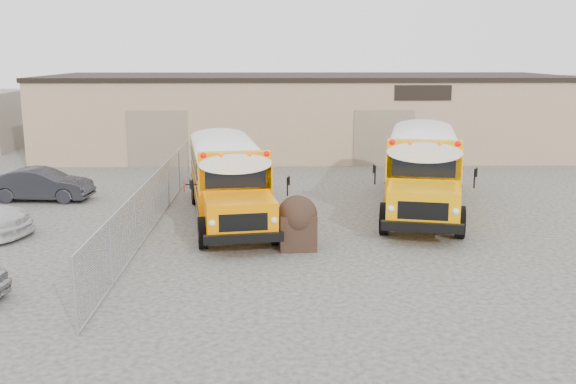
{
  "coord_description": "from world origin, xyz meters",
  "views": [
    {
      "loc": [
        -1.75,
        -18.83,
        5.93
      ],
      "look_at": [
        -1.36,
        1.14,
        1.6
      ],
      "focal_mm": 40.0,
      "sensor_mm": 36.0,
      "label": 1
    }
  ],
  "objects_px": {
    "tarp_bundle": "(297,222)",
    "car_dark": "(42,184)",
    "school_bus_left": "(216,149)",
    "school_bus_right": "(422,141)"
  },
  "relations": [
    {
      "from": "tarp_bundle",
      "to": "car_dark",
      "type": "xyz_separation_m",
      "value": [
        -10.27,
        6.84,
        -0.19
      ]
    },
    {
      "from": "school_bus_left",
      "to": "car_dark",
      "type": "height_order",
      "value": "school_bus_left"
    },
    {
      "from": "car_dark",
      "to": "school_bus_right",
      "type": "bearing_deg",
      "value": -69.68
    },
    {
      "from": "school_bus_left",
      "to": "car_dark",
      "type": "relative_size",
      "value": 2.47
    },
    {
      "from": "school_bus_left",
      "to": "school_bus_right",
      "type": "distance_m",
      "value": 9.97
    },
    {
      "from": "school_bus_left",
      "to": "tarp_bundle",
      "type": "height_order",
      "value": "school_bus_left"
    },
    {
      "from": "school_bus_right",
      "to": "car_dark",
      "type": "xyz_separation_m",
      "value": [
        -16.72,
        -4.91,
        -1.11
      ]
    },
    {
      "from": "school_bus_right",
      "to": "car_dark",
      "type": "distance_m",
      "value": 17.46
    },
    {
      "from": "school_bus_left",
      "to": "tarp_bundle",
      "type": "distance_m",
      "value": 10.67
    },
    {
      "from": "school_bus_right",
      "to": "school_bus_left",
      "type": "bearing_deg",
      "value": -170.44
    }
  ]
}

